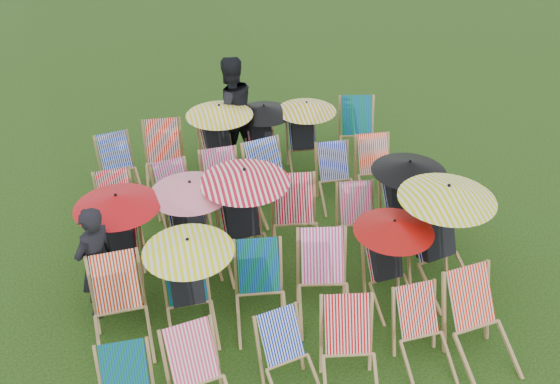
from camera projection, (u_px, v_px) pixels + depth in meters
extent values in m
plane|color=black|center=(274.00, 260.00, 8.77)|extent=(100.00, 100.00, 0.00)
cube|color=#0A6A35|center=(124.00, 372.00, 6.33)|extent=(0.47, 0.35, 0.55)
cube|color=#FF3369|center=(192.00, 354.00, 6.49)|extent=(0.54, 0.43, 0.58)
cube|color=#081EA7|center=(281.00, 336.00, 6.78)|extent=(0.50, 0.41, 0.53)
cube|color=red|center=(348.00, 324.00, 6.82)|extent=(0.56, 0.45, 0.59)
cube|color=#BF1006|center=(417.00, 310.00, 7.09)|extent=(0.46, 0.35, 0.54)
cube|color=red|center=(471.00, 297.00, 7.13)|extent=(0.57, 0.45, 0.63)
cube|color=red|center=(116.00, 282.00, 7.35)|extent=(0.54, 0.41, 0.62)
cube|color=#096740|center=(186.00, 279.00, 7.51)|extent=(0.47, 0.35, 0.56)
cube|color=black|center=(186.00, 281.00, 7.47)|extent=(0.39, 0.41, 0.58)
sphere|color=tan|center=(183.00, 257.00, 7.38)|extent=(0.20, 0.20, 0.20)
cylinder|color=black|center=(190.00, 266.00, 7.31)|extent=(0.03, 0.03, 0.68)
cone|color=#F8F40D|center=(188.00, 245.00, 7.14)|extent=(1.07, 1.07, 0.17)
cube|color=#0B7440|center=(259.00, 266.00, 7.63)|extent=(0.55, 0.44, 0.60)
cube|color=#EE2F86|center=(322.00, 256.00, 7.75)|extent=(0.59, 0.48, 0.63)
cube|color=red|center=(383.00, 256.00, 7.93)|extent=(0.46, 0.36, 0.52)
cube|color=black|center=(385.00, 259.00, 7.90)|extent=(0.40, 0.41, 0.54)
sphere|color=tan|center=(384.00, 237.00, 7.81)|extent=(0.19, 0.19, 0.19)
cylinder|color=black|center=(392.00, 244.00, 7.75)|extent=(0.03, 0.03, 0.63)
cone|color=#A20C09|center=(394.00, 226.00, 7.59)|extent=(0.99, 0.99, 0.15)
cube|color=#10068B|center=(432.00, 231.00, 8.15)|extent=(0.61, 0.49, 0.64)
cube|color=black|center=(434.00, 234.00, 8.11)|extent=(0.53, 0.54, 0.67)
sphere|color=tan|center=(432.00, 207.00, 8.00)|extent=(0.23, 0.23, 0.23)
cylinder|color=black|center=(444.00, 216.00, 7.93)|extent=(0.03, 0.03, 0.78)
cone|color=yellow|center=(448.00, 192.00, 7.74)|extent=(1.23, 1.23, 0.19)
cube|color=red|center=(119.00, 234.00, 8.22)|extent=(0.51, 0.40, 0.57)
cube|color=black|center=(118.00, 236.00, 8.18)|extent=(0.44, 0.45, 0.60)
sphere|color=tan|center=(116.00, 212.00, 8.09)|extent=(0.21, 0.21, 0.21)
cylinder|color=black|center=(120.00, 221.00, 8.01)|extent=(0.03, 0.03, 0.70)
cone|color=#BC0A0F|center=(116.00, 201.00, 7.83)|extent=(1.10, 1.10, 0.17)
cube|color=#0D0690|center=(188.00, 220.00, 8.49)|extent=(0.51, 0.40, 0.56)
cube|color=black|center=(188.00, 222.00, 8.45)|extent=(0.44, 0.45, 0.59)
sphere|color=tan|center=(185.00, 200.00, 8.36)|extent=(0.21, 0.21, 0.21)
cylinder|color=black|center=(192.00, 207.00, 8.30)|extent=(0.03, 0.03, 0.69)
cone|color=pink|center=(190.00, 187.00, 8.12)|extent=(1.09, 1.09, 0.17)
cube|color=#C3060C|center=(239.00, 212.00, 8.54)|extent=(0.55, 0.42, 0.62)
cube|color=black|center=(240.00, 214.00, 8.50)|extent=(0.47, 0.48, 0.65)
sphere|color=tan|center=(237.00, 189.00, 8.40)|extent=(0.23, 0.23, 0.23)
cylinder|color=black|center=(245.00, 198.00, 8.32)|extent=(0.03, 0.03, 0.76)
cone|color=red|center=(244.00, 176.00, 8.13)|extent=(1.20, 1.20, 0.18)
cube|color=red|center=(294.00, 199.00, 8.78)|extent=(0.59, 0.47, 0.64)
cube|color=#EB2F6B|center=(356.00, 203.00, 8.87)|extent=(0.50, 0.40, 0.55)
cube|color=navy|center=(399.00, 197.00, 9.00)|extent=(0.49, 0.38, 0.54)
cube|color=black|center=(400.00, 199.00, 8.97)|extent=(0.42, 0.43, 0.57)
sphere|color=tan|center=(399.00, 178.00, 8.88)|extent=(0.20, 0.20, 0.20)
cylinder|color=black|center=(407.00, 185.00, 8.82)|extent=(0.03, 0.03, 0.67)
cone|color=black|center=(409.00, 166.00, 8.65)|extent=(1.05, 1.05, 0.16)
cube|color=red|center=(114.00, 190.00, 9.15)|extent=(0.49, 0.38, 0.55)
cube|color=#CF297E|center=(172.00, 181.00, 9.35)|extent=(0.52, 0.42, 0.56)
cube|color=#DD2C72|center=(220.00, 170.00, 9.53)|extent=(0.51, 0.38, 0.60)
cube|color=#0725A0|center=(265.00, 162.00, 9.63)|extent=(0.60, 0.49, 0.64)
cube|color=#0816A5|center=(333.00, 161.00, 9.86)|extent=(0.48, 0.36, 0.55)
cube|color=red|center=(373.00, 154.00, 9.99)|extent=(0.51, 0.40, 0.57)
cube|color=#0825A6|center=(115.00, 152.00, 10.07)|extent=(0.52, 0.42, 0.56)
cube|color=red|center=(163.00, 141.00, 10.21)|extent=(0.56, 0.43, 0.63)
cube|color=red|center=(216.00, 140.00, 10.38)|extent=(0.53, 0.42, 0.57)
cube|color=black|center=(217.00, 141.00, 10.35)|extent=(0.46, 0.47, 0.59)
sphere|color=tan|center=(214.00, 122.00, 10.25)|extent=(0.21, 0.21, 0.21)
cylinder|color=black|center=(220.00, 128.00, 10.19)|extent=(0.03, 0.03, 0.69)
cone|color=yellow|center=(219.00, 110.00, 10.02)|extent=(1.09, 1.09, 0.17)
cube|color=#FD32AC|center=(260.00, 135.00, 10.66)|extent=(0.44, 0.33, 0.51)
cube|color=black|center=(261.00, 136.00, 10.62)|extent=(0.37, 0.38, 0.53)
sphere|color=tan|center=(259.00, 119.00, 10.54)|extent=(0.19, 0.19, 0.19)
cylinder|color=black|center=(264.00, 125.00, 10.48)|extent=(0.03, 0.03, 0.62)
cone|color=black|center=(264.00, 109.00, 10.32)|extent=(0.98, 0.98, 0.15)
cube|color=#070AA0|center=(302.00, 133.00, 10.70)|extent=(0.46, 0.36, 0.52)
cube|color=black|center=(302.00, 134.00, 10.67)|extent=(0.40, 0.41, 0.55)
sphere|color=tan|center=(301.00, 117.00, 10.58)|extent=(0.19, 0.19, 0.19)
cylinder|color=black|center=(306.00, 122.00, 10.51)|extent=(0.03, 0.03, 0.64)
cone|color=gold|center=(306.00, 107.00, 10.35)|extent=(1.00, 1.00, 0.15)
cube|color=#0B772E|center=(357.00, 116.00, 10.98)|extent=(0.60, 0.49, 0.63)
imported|color=black|center=(97.00, 263.00, 7.51)|extent=(0.67, 0.66, 1.56)
imported|color=black|center=(230.00, 111.00, 10.56)|extent=(1.08, 0.92, 1.92)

